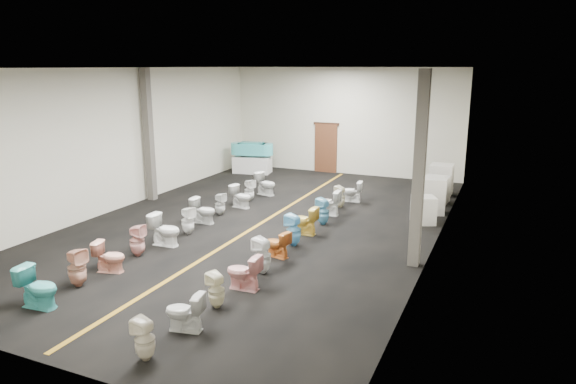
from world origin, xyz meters
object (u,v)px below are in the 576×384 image
(toilet_left_9, at_px, (249,190))
(bathtub, at_px, (252,148))
(toilet_left_4, at_px, (165,230))
(toilet_left_1, at_px, (77,267))
(toilet_left_7, at_px, (220,204))
(appliance_crate_c, at_px, (436,190))
(toilet_right_1, at_px, (185,312))
(appliance_crate_a, at_px, (423,210))
(toilet_right_2, at_px, (216,290))
(toilet_left_5, at_px, (188,220))
(toilet_right_9, at_px, (328,203))
(display_table, at_px, (252,165))
(toilet_right_6, at_px, (294,230))
(toilet_right_5, at_px, (277,244))
(toilet_left_0, at_px, (38,287))
(toilet_left_2, at_px, (110,257))
(toilet_left_6, at_px, (204,211))
(toilet_right_0, at_px, (145,339))
(toilet_left_8, at_px, (241,196))
(toilet_right_7, at_px, (304,220))
(toilet_left_10, at_px, (266,184))
(toilet_right_3, at_px, (244,272))
(toilet_right_8, at_px, (323,211))
(toilet_right_4, at_px, (263,256))
(toilet_right_10, at_px, (340,197))
(toilet_left_3, at_px, (137,240))
(appliance_crate_d, at_px, (441,180))
(appliance_crate_b, at_px, (430,195))
(toilet_right_11, at_px, (352,191))

(toilet_left_9, bearing_deg, bathtub, 50.37)
(bathtub, xyz_separation_m, toilet_left_4, (2.25, -9.20, -0.65))
(toilet_left_1, bearing_deg, toilet_left_7, 7.86)
(appliance_crate_c, distance_m, toilet_right_1, 11.11)
(appliance_crate_a, height_order, toilet_right_2, appliance_crate_a)
(toilet_left_5, relative_size, toilet_right_9, 0.97)
(display_table, bearing_deg, toilet_left_7, -71.28)
(toilet_right_6, bearing_deg, toilet_right_5, 9.11)
(bathtub, relative_size, toilet_left_0, 2.22)
(toilet_left_2, distance_m, toilet_right_1, 3.47)
(toilet_left_4, distance_m, toilet_right_9, 5.23)
(toilet_left_6, bearing_deg, toilet_right_0, -157.22)
(toilet_left_8, xyz_separation_m, toilet_right_7, (2.92, -1.74, 0.02))
(display_table, bearing_deg, toilet_right_9, -43.15)
(toilet_left_2, bearing_deg, appliance_crate_c, -46.85)
(display_table, xyz_separation_m, toilet_right_6, (5.32, -7.89, 0.07))
(toilet_right_7, bearing_deg, toilet_left_9, -129.84)
(toilet_left_6, xyz_separation_m, toilet_right_6, (3.22, -0.75, 0.04))
(toilet_left_2, xyz_separation_m, toilet_left_8, (0.10, 5.98, 0.02))
(toilet_left_10, height_order, toilet_right_5, toilet_left_10)
(toilet_right_3, bearing_deg, toilet_right_8, 178.69)
(toilet_right_4, bearing_deg, toilet_left_4, -88.64)
(bathtub, relative_size, toilet_left_4, 2.19)
(toilet_left_0, relative_size, toilet_right_10, 1.15)
(toilet_left_2, distance_m, toilet_left_3, 1.05)
(toilet_left_1, bearing_deg, display_table, 17.76)
(toilet_left_6, relative_size, toilet_right_8, 0.96)
(toilet_left_7, bearing_deg, toilet_left_4, -171.56)
(bathtub, bearing_deg, toilet_right_1, -79.73)
(appliance_crate_d, xyz_separation_m, toilet_left_10, (-5.79, -2.59, -0.15))
(toilet_left_1, distance_m, toilet_right_4, 3.95)
(toilet_right_3, relative_size, toilet_right_9, 0.95)
(toilet_right_5, bearing_deg, toilet_left_6, -103.21)
(toilet_right_1, bearing_deg, display_table, -168.01)
(toilet_right_0, height_order, toilet_right_9, toilet_right_9)
(appliance_crate_b, distance_m, toilet_left_8, 6.09)
(appliance_crate_d, bearing_deg, display_table, 174.85)
(toilet_right_5, bearing_deg, toilet_right_10, -165.67)
(toilet_right_1, bearing_deg, toilet_left_1, -112.41)
(toilet_left_3, xyz_separation_m, toilet_left_5, (0.16, 1.93, -0.01))
(toilet_right_5, bearing_deg, toilet_left_9, -130.68)
(toilet_right_1, relative_size, toilet_right_10, 1.00)
(appliance_crate_b, bearing_deg, toilet_left_3, -131.19)
(toilet_left_0, bearing_deg, toilet_right_8, -29.09)
(toilet_right_5, bearing_deg, toilet_left_1, -29.76)
(toilet_left_1, xyz_separation_m, toilet_right_9, (3.08, 7.18, -0.02))
(appliance_crate_b, height_order, toilet_right_11, appliance_crate_b)
(toilet_left_10, bearing_deg, toilet_left_2, -166.46)
(appliance_crate_d, distance_m, toilet_right_3, 10.40)
(display_table, bearing_deg, appliance_crate_c, -13.65)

